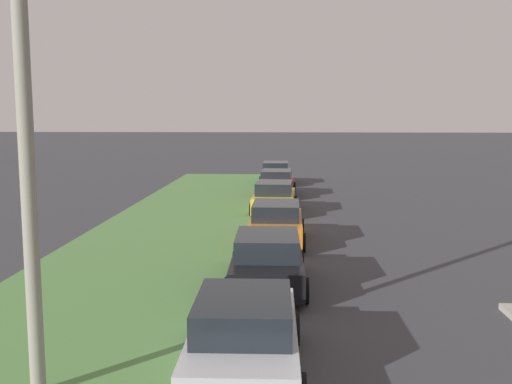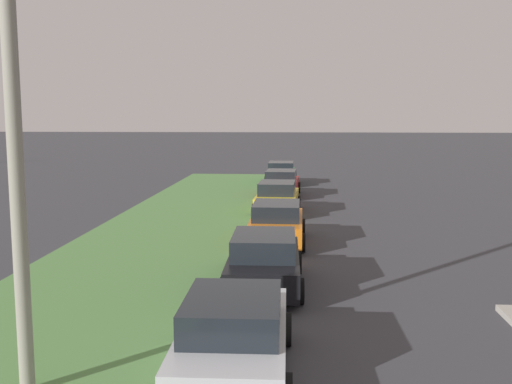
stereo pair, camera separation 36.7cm
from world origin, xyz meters
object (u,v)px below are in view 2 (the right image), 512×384
object	(u,v)px
parked_car_black	(264,261)
parked_car_silver	(234,336)
streetlight	(38,123)
parked_car_yellow	(277,198)
parked_car_green	(281,173)
parked_car_orange	(277,223)
parked_car_red	(281,183)

from	to	relation	value
parked_car_black	parked_car_silver	bearing A→B (deg)	176.49
streetlight	parked_car_yellow	bearing A→B (deg)	-9.32
parked_car_silver	streetlight	xyz separation A→B (m)	(-1.03, 2.86, 3.67)
parked_car_green	parked_car_black	bearing A→B (deg)	-179.27
parked_car_orange	parked_car_green	size ratio (longest dim) A/B	1.00
parked_car_red	streetlight	bearing A→B (deg)	175.25
parked_car_red	parked_car_green	distance (m)	5.77
parked_car_silver	parked_car_green	world-z (taller)	same
parked_car_black	parked_car_yellow	distance (m)	11.89
parked_car_silver	parked_car_green	xyz separation A→B (m)	(28.68, 0.04, 0.00)
parked_car_orange	parked_car_black	bearing A→B (deg)	179.09
parked_car_black	parked_car_orange	xyz separation A→B (m)	(5.45, -0.12, 0.00)
parked_car_yellow	parked_car_green	world-z (taller)	same
parked_car_silver	streetlight	world-z (taller)	streetlight
parked_car_yellow	streetlight	world-z (taller)	streetlight
parked_car_orange	parked_car_red	distance (m)	12.19
parked_car_silver	parked_car_green	distance (m)	28.68
parked_car_green	streetlight	world-z (taller)	streetlight
parked_car_silver	parked_car_orange	xyz separation A→B (m)	(10.73, -0.34, 0.00)
parked_car_black	parked_car_green	size ratio (longest dim) A/B	1.01
parked_car_green	parked_car_silver	bearing A→B (deg)	-179.83
parked_car_orange	parked_car_yellow	distance (m)	6.44
parked_car_yellow	parked_car_black	bearing A→B (deg)	-177.39
parked_car_red	parked_car_yellow	bearing A→B (deg)	-177.71
parked_car_yellow	parked_car_red	xyz separation A→B (m)	(5.75, -0.01, 0.00)
parked_car_silver	parked_car_black	bearing A→B (deg)	-3.48
parked_car_black	parked_car_green	distance (m)	23.40
parked_car_black	streetlight	xyz separation A→B (m)	(-6.31, 3.08, 3.67)
parked_car_silver	parked_car_black	size ratio (longest dim) A/B	1.00
parked_car_red	parked_car_black	bearing A→B (deg)	-177.35
parked_car_orange	parked_car_green	bearing A→B (deg)	1.58
parked_car_orange	parked_car_red	world-z (taller)	same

